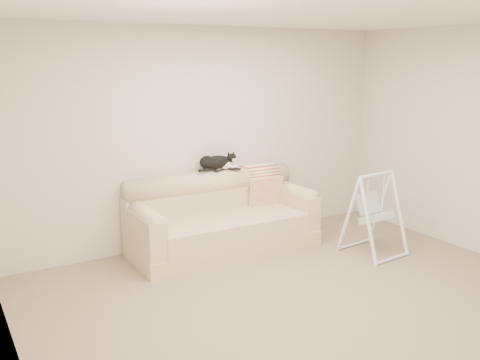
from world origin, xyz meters
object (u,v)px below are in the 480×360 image
at_px(remote_a, 220,170).
at_px(remote_b, 234,169).
at_px(sofa, 221,220).
at_px(baby_swing, 374,213).
at_px(tuxedo_cat, 217,162).

bearing_deg(remote_a, remote_b, -9.46).
distance_m(remote_a, remote_b, 0.18).
distance_m(sofa, remote_a, 0.61).
relative_size(sofa, remote_a, 11.94).
distance_m(remote_b, baby_swing, 1.74).
bearing_deg(remote_a, baby_swing, -43.35).
bearing_deg(remote_a, sofa, -116.72).
bearing_deg(remote_b, baby_swing, -46.80).
bearing_deg(sofa, remote_a, 63.28).
height_order(tuxedo_cat, baby_swing, tuxedo_cat).
distance_m(sofa, tuxedo_cat, 0.70).
distance_m(tuxedo_cat, baby_swing, 1.94).
bearing_deg(sofa, tuxedo_cat, 70.63).
xyz_separation_m(sofa, remote_a, (0.11, 0.23, 0.56)).
bearing_deg(remote_b, tuxedo_cat, 165.68).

